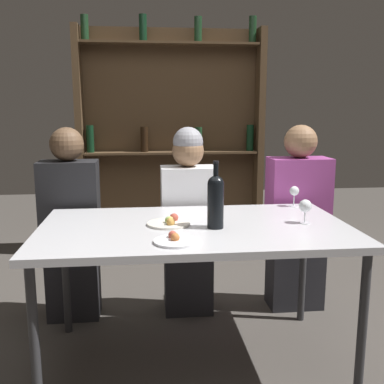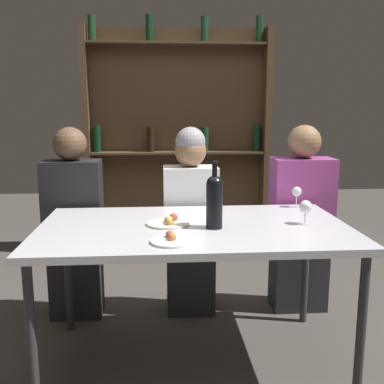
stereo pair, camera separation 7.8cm
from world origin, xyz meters
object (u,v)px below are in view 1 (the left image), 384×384
object	(u,v)px
wine_glass_0	(294,192)
food_plate_1	(170,222)
seated_person_right	(297,223)
wine_bottle	(216,199)
food_plate_0	(175,240)
seated_person_left	(71,229)
wine_glass_1	(305,207)
seated_person_center	(188,223)

from	to	relation	value
wine_glass_0	food_plate_1	size ratio (longest dim) A/B	0.56
wine_glass_0	seated_person_right	xyz separation A→B (m)	(0.11, 0.23, -0.26)
food_plate_1	seated_person_right	xyz separation A→B (m)	(0.90, 0.58, -0.18)
wine_glass_0	seated_person_right	world-z (taller)	seated_person_right
wine_bottle	food_plate_0	xyz separation A→B (m)	(-0.22, -0.22, -0.14)
food_plate_1	seated_person_left	bearing A→B (deg)	135.73
wine_glass_0	wine_glass_1	size ratio (longest dim) A/B	0.99
food_plate_0	food_plate_1	xyz separation A→B (m)	(-0.01, 0.31, 0.00)
seated_person_left	seated_person_center	xyz separation A→B (m)	(0.75, 0.00, 0.02)
food_plate_0	wine_bottle	bearing A→B (deg)	45.61
wine_glass_1	seated_person_center	xyz separation A→B (m)	(-0.56, 0.63, -0.24)
wine_bottle	seated_person_left	bearing A→B (deg)	140.97
food_plate_0	seated_person_left	size ratio (longest dim) A/B	0.16
food_plate_0	seated_person_center	size ratio (longest dim) A/B	0.16
wine_bottle	food_plate_1	size ratio (longest dim) A/B	1.51
wine_bottle	seated_person_center	size ratio (longest dim) A/B	0.27
seated_person_left	seated_person_center	size ratio (longest dim) A/B	1.00
seated_person_center	wine_glass_0	bearing A→B (deg)	-19.70
wine_bottle	wine_glass_1	bearing A→B (deg)	4.99
food_plate_0	seated_person_left	distance (m)	1.10
wine_bottle	seated_person_right	size ratio (longest dim) A/B	0.27
wine_glass_1	food_plate_1	world-z (taller)	wine_glass_1
wine_bottle	seated_person_left	distance (m)	1.11
wine_bottle	food_plate_0	bearing A→B (deg)	-134.39
wine_glass_0	seated_person_left	world-z (taller)	seated_person_left
wine_glass_0	seated_person_right	size ratio (longest dim) A/B	0.10
food_plate_0	food_plate_1	size ratio (longest dim) A/B	0.90
wine_glass_0	wine_bottle	bearing A→B (deg)	-141.61
food_plate_0	seated_person_center	world-z (taller)	seated_person_center
food_plate_1	food_plate_0	bearing A→B (deg)	-88.57
wine_glass_1	food_plate_0	size ratio (longest dim) A/B	0.63
seated_person_center	wine_bottle	bearing A→B (deg)	-83.83
wine_glass_0	seated_person_center	xyz separation A→B (m)	(-0.63, 0.23, -0.24)
wine_bottle	food_plate_0	world-z (taller)	wine_bottle
wine_glass_0	seated_person_center	world-z (taller)	seated_person_center
wine_glass_1	seated_person_center	size ratio (longest dim) A/B	0.10
wine_bottle	wine_glass_1	world-z (taller)	wine_bottle
wine_glass_0	seated_person_right	bearing A→B (deg)	64.59
food_plate_1	seated_person_right	distance (m)	1.08
food_plate_0	seated_person_left	bearing A→B (deg)	124.18
wine_bottle	food_plate_1	world-z (taller)	wine_bottle
food_plate_0	wine_glass_1	bearing A→B (deg)	20.76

